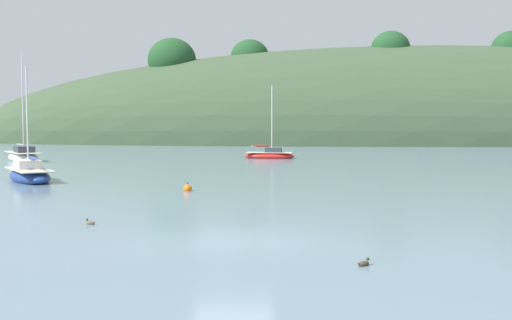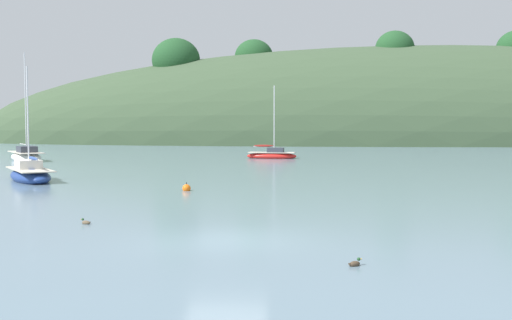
% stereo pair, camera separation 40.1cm
% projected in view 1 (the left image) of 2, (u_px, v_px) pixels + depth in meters
% --- Properties ---
extents(ground_plane, '(400.00, 400.00, 0.00)m').
position_uv_depth(ground_plane, '(233.00, 240.00, 19.73)').
color(ground_plane, slate).
extents(far_shoreline_hill, '(150.00, 36.00, 33.11)m').
position_uv_depth(far_shoreline_hill, '(424.00, 142.00, 103.49)').
color(far_shoreline_hill, '#384C33').
rests_on(far_shoreline_hill, ground).
extents(sailboat_red_portside, '(5.02, 6.20, 7.13)m').
position_uv_depth(sailboat_red_portside, '(29.00, 175.00, 38.58)').
color(sailboat_red_portside, navy).
rests_on(sailboat_red_portside, ground).
extents(sailboat_cream_ketch, '(5.54, 6.71, 9.86)m').
position_uv_depth(sailboat_cream_ketch, '(23.00, 156.00, 57.17)').
color(sailboat_cream_ketch, white).
rests_on(sailboat_cream_ketch, ground).
extents(sailboat_teal_outer, '(4.95, 2.22, 7.09)m').
position_uv_depth(sailboat_teal_outer, '(270.00, 155.00, 61.03)').
color(sailboat_teal_outer, red).
rests_on(sailboat_teal_outer, ground).
extents(mooring_buoy_outer, '(0.44, 0.44, 0.54)m').
position_uv_depth(mooring_buoy_outer, '(188.00, 188.00, 33.27)').
color(mooring_buoy_outer, orange).
rests_on(mooring_buoy_outer, ground).
extents(duck_lone_right, '(0.41, 0.30, 0.24)m').
position_uv_depth(duck_lone_right, '(90.00, 223.00, 22.67)').
color(duck_lone_right, brown).
rests_on(duck_lone_right, ground).
extents(duck_lead, '(0.39, 0.35, 0.24)m').
position_uv_depth(duck_lead, '(364.00, 264.00, 16.26)').
color(duck_lead, '#473828').
rests_on(duck_lead, ground).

